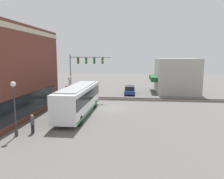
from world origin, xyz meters
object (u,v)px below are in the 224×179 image
city_bus (79,99)px  pedestrian_at_crossing (73,97)px  parked_car_blue (130,90)px  crossing_signal (69,87)px  streetlamp (14,104)px  pedestrian_by_lamp (32,124)px

city_bus → pedestrian_at_crossing: (6.06, 2.57, -1.02)m
parked_car_blue → city_bus: bearing=159.9°
crossing_signal → streetlamp: streetlamp is taller
city_bus → pedestrian_at_crossing: bearing=23.0°
streetlamp → parked_car_blue: 23.99m
crossing_signal → pedestrian_by_lamp: (-13.38, -0.83, -1.45)m
city_bus → parked_car_blue: (14.77, -5.40, -1.14)m
parked_car_blue → pedestrian_by_lamp: size_ratio=2.94×
crossing_signal → pedestrian_by_lamp: size_ratio=2.29×
crossing_signal → pedestrian_by_lamp: bearing=-176.5°
city_bus → streetlamp: 8.25m
crossing_signal → pedestrian_at_crossing: crossing_signal is taller
streetlamp → pedestrian_by_lamp: size_ratio=2.78×
city_bus → crossing_signal: size_ratio=3.09×
streetlamp → pedestrian_at_crossing: 13.67m
city_bus → crossing_signal: 7.52m
crossing_signal → pedestrian_by_lamp: 13.48m
crossing_signal → parked_car_blue: (7.99, -8.63, -1.60)m
pedestrian_by_lamp → pedestrian_at_crossing: bearing=0.8°
streetlamp → parked_car_blue: (22.20, -8.84, -2.07)m
city_bus → pedestrian_by_lamp: bearing=160.0°
streetlamp → city_bus: bearing=-24.8°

